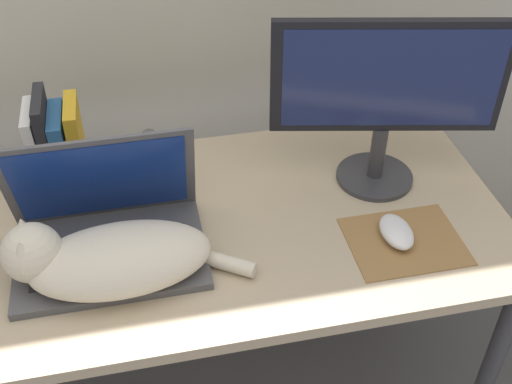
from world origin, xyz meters
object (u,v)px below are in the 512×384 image
Objects in this scene: external_monitor at (387,93)px; laptop at (108,231)px; computer_mouse at (396,232)px; book_row at (57,146)px; cat at (106,258)px; webcam at (149,139)px.

laptop is at bearing -169.79° from external_monitor.
computer_mouse is 0.79m from book_row.
computer_mouse is at bearing -26.78° from book_row.
cat is 6.61× the size of webcam.
computer_mouse is 1.49× the size of webcam.
cat is 2.09× the size of book_row.
computer_mouse is at bearing -8.99° from laptop.
laptop is 0.34m from webcam.
external_monitor is at bearing -22.09° from webcam.
laptop is 5.26× the size of webcam.
external_monitor is 0.59m from webcam.
external_monitor is 4.55× the size of computer_mouse.
webcam is (-0.52, 0.21, -0.19)m from external_monitor.
computer_mouse is (0.61, -0.01, -0.04)m from cat.
external_monitor is (0.63, 0.11, 0.19)m from laptop.
laptop is at bearing 85.92° from cat.
webcam is at bearing 17.21° from book_row.
external_monitor is 6.78× the size of webcam.
webcam is (0.12, 0.41, -0.01)m from cat.
cat reaches higher than computer_mouse.
external_monitor is 2.15× the size of book_row.
laptop is 0.78× the size of external_monitor.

